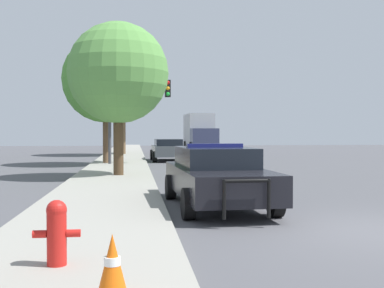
{
  "coord_description": "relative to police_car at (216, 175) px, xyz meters",
  "views": [
    {
      "loc": [
        -4.29,
        -8.2,
        1.79
      ],
      "look_at": [
        -1.96,
        11.19,
        1.3
      ],
      "focal_mm": 45.0,
      "sensor_mm": 36.0,
      "label": 1
    }
  ],
  "objects": [
    {
      "name": "traffic_cone",
      "position": [
        -2.17,
        -6.37,
        -0.31
      ],
      "size": [
        0.31,
        0.31,
        0.62
      ],
      "color": "orange",
      "rests_on": "sidewalk_left"
    },
    {
      "name": "tree_sidewalk_far",
      "position": [
        -2.79,
        25.4,
        4.95
      ],
      "size": [
        5.6,
        5.6,
        8.39
      ],
      "color": "brown",
      "rests_on": "sidewalk_left"
    },
    {
      "name": "ground_plane",
      "position": [
        2.34,
        -3.1,
        -0.75
      ],
      "size": [
        110.0,
        110.0,
        0.0
      ],
      "primitive_type": "plane",
      "color": "#4F4F54"
    },
    {
      "name": "police_car",
      "position": [
        0.0,
        0.0,
        0.0
      ],
      "size": [
        2.26,
        5.11,
        1.51
      ],
      "rotation": [
        0.0,
        0.0,
        3.19
      ],
      "color": "black",
      "rests_on": "ground_plane"
    },
    {
      "name": "sidewalk_left",
      "position": [
        -2.76,
        -3.1,
        -0.69
      ],
      "size": [
        3.0,
        110.0,
        0.13
      ],
      "color": "#99968C",
      "rests_on": "ground_plane"
    },
    {
      "name": "tree_sidewalk_near",
      "position": [
        -2.56,
        7.45,
        3.29
      ],
      "size": [
        3.89,
        3.89,
        5.88
      ],
      "color": "#4C3823",
      "rests_on": "sidewalk_left"
    },
    {
      "name": "fire_hydrant",
      "position": [
        -2.91,
        -5.2,
        -0.19
      ],
      "size": [
        0.58,
        0.25,
        0.81
      ],
      "color": "red",
      "rests_on": "sidewalk_left"
    },
    {
      "name": "car_background_midblock",
      "position": [
        0.11,
        18.28,
        -0.03
      ],
      "size": [
        2.09,
        4.31,
        1.35
      ],
      "rotation": [
        0.0,
        0.0,
        0.02
      ],
      "color": "#474C51",
      "rests_on": "ground_plane"
    },
    {
      "name": "tree_sidewalk_mid",
      "position": [
        -3.47,
        14.84,
        3.83
      ],
      "size": [
        4.61,
        4.61,
        6.77
      ],
      "color": "brown",
      "rests_on": "sidewalk_left"
    },
    {
      "name": "box_truck",
      "position": [
        3.91,
        31.75,
        1.04
      ],
      "size": [
        2.49,
        7.14,
        3.42
      ],
      "rotation": [
        0.0,
        0.0,
        3.15
      ],
      "color": "#333856",
      "rests_on": "ground_plane"
    },
    {
      "name": "traffic_light",
      "position": [
        -1.87,
        14.05,
        2.59
      ],
      "size": [
        3.26,
        0.35,
        4.55
      ],
      "color": "#424247",
      "rests_on": "sidewalk_left"
    }
  ]
}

